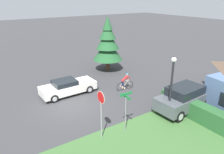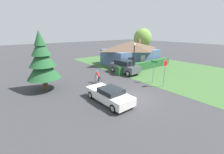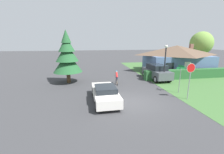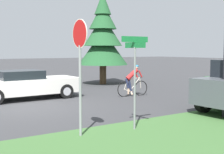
# 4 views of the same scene
# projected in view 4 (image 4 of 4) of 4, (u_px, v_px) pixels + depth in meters

# --- Properties ---
(ground_plane) EXTENTS (140.00, 140.00, 0.00)m
(ground_plane) POSITION_uv_depth(u_px,v_px,m) (28.00, 108.00, 12.07)
(ground_plane) COLOR #38383A
(sedan_left_lane) EXTENTS (1.97, 4.73, 1.34)m
(sedan_left_lane) POSITION_uv_depth(u_px,v_px,m) (26.00, 85.00, 14.29)
(sedan_left_lane) COLOR silver
(sedan_left_lane) RESTS_ON ground
(cyclist) EXTENTS (0.44, 1.72, 1.55)m
(cyclist) POSITION_uv_depth(u_px,v_px,m) (133.00, 81.00, 15.25)
(cyclist) COLOR black
(cyclist) RESTS_ON ground
(stop_sign) EXTENTS (0.75, 0.07, 3.05)m
(stop_sign) POSITION_uv_depth(u_px,v_px,m) (80.00, 53.00, 8.01)
(stop_sign) COLOR gray
(stop_sign) RESTS_ON ground
(street_name_sign) EXTENTS (0.90, 0.90, 2.63)m
(street_name_sign) POSITION_uv_depth(u_px,v_px,m) (135.00, 65.00, 8.72)
(street_name_sign) COLOR gray
(street_name_sign) RESTS_ON ground
(conifer_tall_near) EXTENTS (3.25, 3.25, 6.03)m
(conifer_tall_near) POSITION_uv_depth(u_px,v_px,m) (103.00, 37.00, 20.45)
(conifer_tall_near) COLOR #4C3823
(conifer_tall_near) RESTS_ON ground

